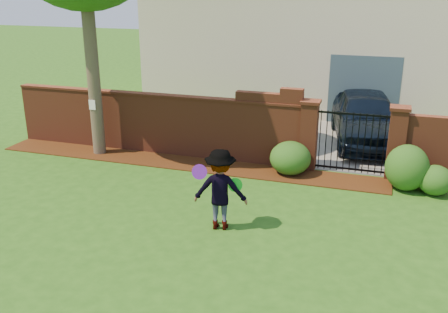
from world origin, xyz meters
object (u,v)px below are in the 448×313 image
(car, at_px, (367,120))
(man, at_px, (220,190))
(frisbee_purple, at_px, (199,172))
(frisbee_green, at_px, (235,185))

(car, height_order, man, man)
(man, bearing_deg, car, -120.27)
(car, distance_m, man, 7.08)
(frisbee_purple, xyz_separation_m, frisbee_green, (0.61, 0.37, -0.34))
(frisbee_purple, bearing_deg, man, 48.00)
(car, bearing_deg, frisbee_purple, -122.09)
(car, xyz_separation_m, frisbee_purple, (-2.83, -6.95, 0.51))
(frisbee_purple, bearing_deg, frisbee_green, 30.91)
(man, distance_m, frisbee_green, 0.34)
(man, height_order, frisbee_purple, man)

